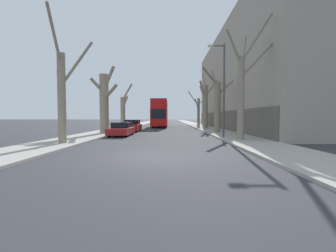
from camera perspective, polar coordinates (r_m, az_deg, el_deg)
ground_plane at (r=9.98m, az=-4.61°, el=-7.79°), size 300.00×300.00×0.00m
sidewalk_left at (r=60.25m, az=-6.39°, el=0.69°), size 3.37×120.00×0.12m
sidewalk_right at (r=60.06m, az=5.80°, el=0.69°), size 3.37×120.00×0.12m
building_facade_right at (r=35.49m, az=20.98°, el=10.72°), size 10.08×36.97×14.09m
street_tree_left_0 at (r=15.61m, az=-25.29°, el=7.71°), size 3.15×4.22×7.86m
street_tree_left_1 at (r=23.73m, az=-15.85°, el=5.87°), size 2.91×1.58×6.82m
street_tree_left_2 at (r=32.32m, az=-11.27°, el=3.82°), size 1.80×3.70×6.42m
street_tree_right_0 at (r=17.33m, az=18.38°, el=8.94°), size 3.77×2.52×8.80m
street_tree_right_1 at (r=24.49m, az=12.43°, el=5.66°), size 3.80×2.98×6.95m
street_tree_right_2 at (r=32.73m, az=9.44°, el=5.59°), size 2.75×2.86×8.11m
street_tree_right_3 at (r=40.64m, az=7.71°, el=3.98°), size 3.71×3.17×6.44m
double_decker_bus at (r=39.17m, az=-2.02°, el=3.52°), size 2.55×11.15×4.55m
parked_car_0 at (r=21.46m, az=-11.66°, el=-0.80°), size 1.81×4.51×1.25m
parked_car_1 at (r=27.18m, az=-9.06°, el=0.01°), size 1.80×4.09×1.42m
lamp_post at (r=18.81m, az=13.71°, el=9.88°), size 1.40×0.20×7.58m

